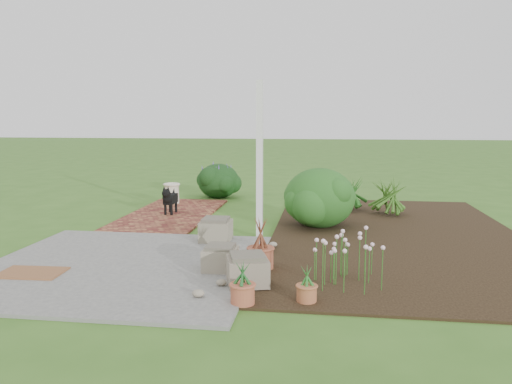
# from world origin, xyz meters

# --- Properties ---
(ground) EXTENTS (80.00, 80.00, 0.00)m
(ground) POSITION_xyz_m (0.00, 0.00, 0.00)
(ground) COLOR #3A6821
(ground) RESTS_ON ground
(concrete_patio) EXTENTS (3.50, 3.50, 0.04)m
(concrete_patio) POSITION_xyz_m (-1.25, -1.75, 0.02)
(concrete_patio) COLOR #62625F
(concrete_patio) RESTS_ON ground
(brick_path) EXTENTS (1.60, 3.50, 0.04)m
(brick_path) POSITION_xyz_m (-1.70, 1.75, 0.02)
(brick_path) COLOR maroon
(brick_path) RESTS_ON ground
(garden_bed) EXTENTS (4.00, 7.00, 0.03)m
(garden_bed) POSITION_xyz_m (2.50, 0.50, 0.01)
(garden_bed) COLOR black
(garden_bed) RESTS_ON ground
(veranda_post) EXTENTS (0.10, 0.10, 2.50)m
(veranda_post) POSITION_xyz_m (0.30, 0.10, 1.25)
(veranda_post) COLOR white
(veranda_post) RESTS_ON ground
(stone_trough_near) EXTENTS (0.41, 0.41, 0.27)m
(stone_trough_near) POSITION_xyz_m (0.06, -1.80, 0.17)
(stone_trough_near) COLOR gray
(stone_trough_near) RESTS_ON concrete_patio
(stone_trough_mid) EXTENTS (0.56, 0.56, 0.30)m
(stone_trough_mid) POSITION_xyz_m (0.48, -2.30, 0.19)
(stone_trough_mid) COLOR #746956
(stone_trough_mid) RESTS_ON concrete_patio
(stone_trough_far) EXTENTS (0.46, 0.46, 0.31)m
(stone_trough_far) POSITION_xyz_m (-0.32, -0.34, 0.19)
(stone_trough_far) COLOR #7A735A
(stone_trough_far) RESTS_ON concrete_patio
(coir_doormat) EXTENTS (0.78, 0.52, 0.02)m
(coir_doormat) POSITION_xyz_m (-2.18, -2.28, 0.05)
(coir_doormat) COLOR brown
(coir_doormat) RESTS_ON concrete_patio
(black_dog) EXTENTS (0.19, 0.61, 0.52)m
(black_dog) POSITION_xyz_m (-1.69, 1.66, 0.35)
(black_dog) COLOR black
(black_dog) RESTS_ON brick_path
(cream_ceramic_urn) EXTENTS (0.35, 0.35, 0.43)m
(cream_ceramic_urn) POSITION_xyz_m (-2.05, 2.91, 0.25)
(cream_ceramic_urn) COLOR beige
(cream_ceramic_urn) RESTS_ON brick_path
(evergreen_shrub) EXTENTS (1.46, 1.46, 1.06)m
(evergreen_shrub) POSITION_xyz_m (1.24, 1.01, 0.56)
(evergreen_shrub) COLOR #18400F
(evergreen_shrub) RESTS_ON garden_bed
(agapanthus_clump_back) EXTENTS (1.14, 1.14, 0.86)m
(agapanthus_clump_back) POSITION_xyz_m (2.58, 2.22, 0.46)
(agapanthus_clump_back) COLOR #14360B
(agapanthus_clump_back) RESTS_ON garden_bed
(agapanthus_clump_front) EXTENTS (1.15, 1.15, 0.82)m
(agapanthus_clump_front) POSITION_xyz_m (1.87, 2.62, 0.44)
(agapanthus_clump_front) COLOR #1B3D12
(agapanthus_clump_front) RESTS_ON garden_bed
(pink_flower_patch) EXTENTS (1.20, 1.20, 0.58)m
(pink_flower_patch) POSITION_xyz_m (1.59, -2.10, 0.32)
(pink_flower_patch) COLOR #113D0F
(pink_flower_patch) RESTS_ON garden_bed
(terracotta_pot_bronze) EXTENTS (0.36, 0.36, 0.27)m
(terracotta_pot_bronze) POSITION_xyz_m (0.54, -1.64, 0.16)
(terracotta_pot_bronze) COLOR brown
(terracotta_pot_bronze) RESTS_ON garden_bed
(terracotta_pot_small_left) EXTENTS (0.25, 0.25, 0.17)m
(terracotta_pot_small_left) POSITION_xyz_m (1.17, -2.72, 0.12)
(terracotta_pot_small_left) COLOR #A65D38
(terracotta_pot_small_left) RESTS_ON garden_bed
(terracotta_pot_small_right) EXTENTS (0.27, 0.27, 0.21)m
(terracotta_pot_small_right) POSITION_xyz_m (0.52, -2.88, 0.13)
(terracotta_pot_small_right) COLOR #A75438
(terracotta_pot_small_right) RESTS_ON garden_bed
(purple_flowering_bush) EXTENTS (1.04, 1.04, 0.85)m
(purple_flowering_bush) POSITION_xyz_m (-1.24, 4.11, 0.42)
(purple_flowering_bush) COLOR black
(purple_flowering_bush) RESTS_ON ground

